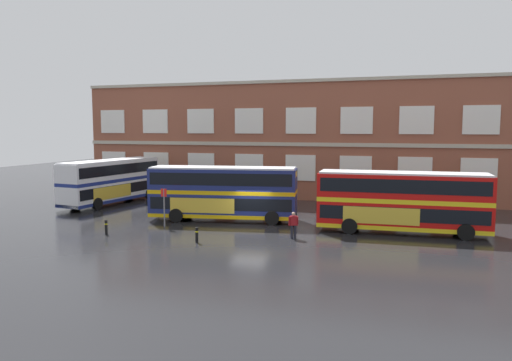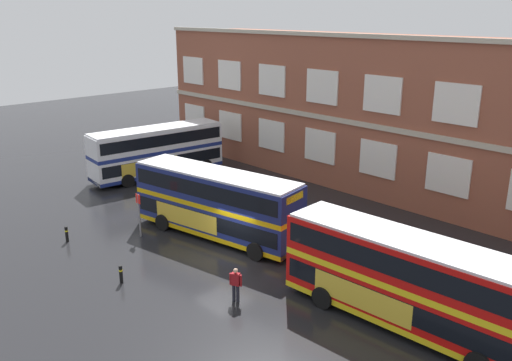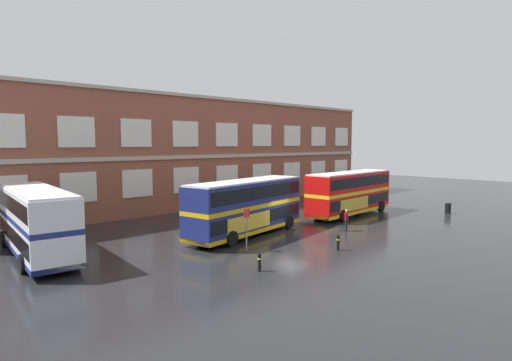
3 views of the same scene
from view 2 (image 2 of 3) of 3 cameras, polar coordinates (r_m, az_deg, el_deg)
name	(u,v)px [view 2 (image 2 of 3)]	position (r m, az deg, el deg)	size (l,w,h in m)	color
ground_plane	(250,249)	(31.10, -0.67, -7.26)	(120.00, 120.00, 0.00)	black
brick_terminal_building	(445,122)	(40.08, 19.43, 5.91)	(52.53, 8.19, 11.58)	brown
double_decker_near	(157,151)	(44.64, -10.43, 3.14)	(3.76, 11.21, 4.07)	silver
double_decker_middle	(216,203)	(32.07, -4.24, -2.37)	(11.28, 4.48, 4.07)	navy
double_decker_far	(405,280)	(24.06, 15.51, -10.10)	(11.13, 3.34, 4.07)	red
waiting_passenger	(236,283)	(25.50, -2.17, -10.85)	(0.62, 0.39, 1.70)	black
bus_stand_flag	(139,211)	(32.86, -12.31, -3.20)	(0.44, 0.10, 2.70)	slate
safety_bollard_west	(67,234)	(33.74, -19.45, -5.36)	(0.19, 0.19, 0.95)	black
safety_bollard_east	(121,274)	(28.10, -14.14, -9.58)	(0.19, 0.19, 0.95)	black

